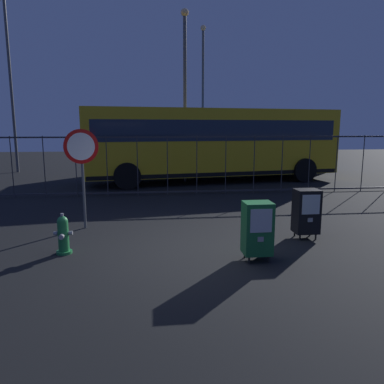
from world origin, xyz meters
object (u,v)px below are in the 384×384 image
at_px(newspaper_box_primary, 306,211).
at_px(newspaper_box_secondary, 257,228).
at_px(stop_sign, 82,158).
at_px(bus_far, 234,138).
at_px(street_light_near_right, 10,73).
at_px(street_light_far_left, 185,84).
at_px(street_light_near_left, 203,87).
at_px(fire_hydrant, 63,235).
at_px(bus_near, 212,141).

bearing_deg(newspaper_box_primary, newspaper_box_secondary, -140.17).
bearing_deg(stop_sign, bus_far, 61.65).
height_order(newspaper_box_secondary, street_light_near_right, street_light_near_right).
xyz_separation_m(newspaper_box_secondary, street_light_near_right, (-8.58, 13.88, 4.36)).
height_order(bus_far, street_light_far_left, street_light_far_left).
xyz_separation_m(newspaper_box_secondary, street_light_near_left, (1.36, 16.07, 4.01)).
xyz_separation_m(newspaper_box_primary, street_light_far_left, (-1.68, 8.52, 3.46)).
height_order(stop_sign, street_light_far_left, street_light_far_left).
bearing_deg(bus_far, street_light_far_left, -133.76).
distance_m(newspaper_box_primary, bus_far, 12.43).
bearing_deg(street_light_near_left, newspaper_box_primary, -89.97).
xyz_separation_m(fire_hydrant, street_light_near_left, (4.74, 15.34, 4.23)).
bearing_deg(newspaper_box_secondary, street_light_near_left, 85.15).
bearing_deg(street_light_near_right, bus_far, -2.16).
bearing_deg(bus_far, street_light_near_right, 172.05).
bearing_deg(bus_near, bus_far, 56.70).
bearing_deg(bus_far, bus_near, -120.63).
relative_size(stop_sign, street_light_near_left, 0.28).
distance_m(fire_hydrant, street_light_near_right, 14.86).
distance_m(fire_hydrant, street_light_far_left, 10.14).
bearing_deg(fire_hydrant, newspaper_box_primary, 4.99).
bearing_deg(bus_near, stop_sign, -128.70).
bearing_deg(newspaper_box_primary, bus_near, 93.86).
height_order(newspaper_box_primary, stop_sign, stop_sign).
bearing_deg(newspaper_box_primary, bus_far, 84.06).
height_order(newspaper_box_primary, street_light_near_right, street_light_near_right).
height_order(newspaper_box_secondary, bus_near, bus_near).
bearing_deg(bus_far, newspaper_box_secondary, -106.94).
distance_m(fire_hydrant, stop_sign, 2.12).
xyz_separation_m(newspaper_box_primary, bus_near, (-0.56, 8.33, 1.14)).
bearing_deg(street_light_far_left, bus_near, -9.70).
height_order(newspaper_box_primary, bus_near, bus_near).
bearing_deg(newspaper_box_secondary, fire_hydrant, 167.83).
distance_m(street_light_near_left, street_light_near_right, 10.19).
bearing_deg(street_light_far_left, street_light_near_left, 75.41).
distance_m(bus_near, street_light_near_left, 7.22).
height_order(newspaper_box_secondary, street_light_far_left, street_light_far_left).
bearing_deg(stop_sign, bus_near, 59.76).
xyz_separation_m(newspaper_box_secondary, street_light_far_left, (-0.31, 9.66, 3.46)).
height_order(street_light_near_left, street_light_far_left, street_light_near_left).
bearing_deg(newspaper_box_secondary, street_light_far_left, 91.81).
bearing_deg(street_light_far_left, fire_hydrant, -108.98).
height_order(stop_sign, bus_far, bus_far).
xyz_separation_m(bus_near, street_light_near_right, (-9.39, 4.40, 3.22)).
xyz_separation_m(street_light_near_right, street_light_far_left, (8.28, -4.21, -0.90)).
bearing_deg(stop_sign, fire_hydrant, -93.01).
xyz_separation_m(fire_hydrant, newspaper_box_primary, (4.75, 0.41, 0.22)).
relative_size(bus_far, street_light_far_left, 1.54).
relative_size(bus_far, street_light_near_left, 1.34).
xyz_separation_m(newspaper_box_primary, street_light_near_left, (-0.01, 14.93, 4.01)).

